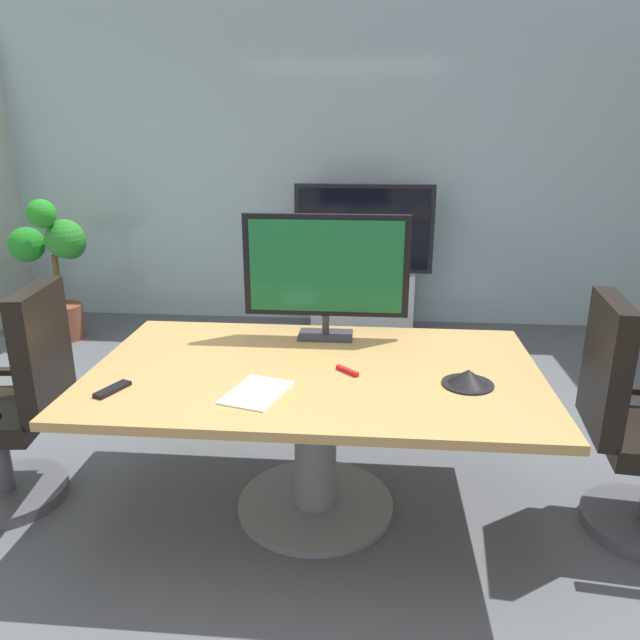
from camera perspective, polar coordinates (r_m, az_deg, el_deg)
ground_plane at (r=3.11m, az=-2.46°, el=-17.05°), size 7.11×7.11×0.00m
wall_back_glass_partition at (r=5.59m, az=1.47°, el=14.11°), size 6.11×0.10×2.81m
conference_table at (r=2.81m, az=-0.45°, el=-7.88°), size 2.02×1.22×0.73m
office_chair_left at (r=3.26m, az=-26.88°, el=-8.12°), size 0.62×0.60×1.09m
office_chair_right at (r=3.06m, az=27.82°, el=-9.94°), size 0.62×0.60×1.09m
tv_monitor at (r=3.05m, az=0.57°, el=4.84°), size 0.84×0.18×0.64m
wall_display_unit at (r=5.38m, az=4.06°, el=3.51°), size 1.20×0.36×1.31m
potted_plant at (r=5.61m, az=-23.79°, el=5.10°), size 0.65×0.56×1.22m
conference_phone at (r=2.63m, az=13.86°, el=-5.38°), size 0.22×0.22×0.07m
remote_control at (r=2.65m, az=-19.08°, el=-6.23°), size 0.11×0.18×0.02m
whiteboard_marker at (r=2.69m, az=2.60°, el=-4.84°), size 0.11×0.11×0.02m
paper_notepad at (r=2.50m, az=-6.04°, el=-6.85°), size 0.29×0.35×0.01m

